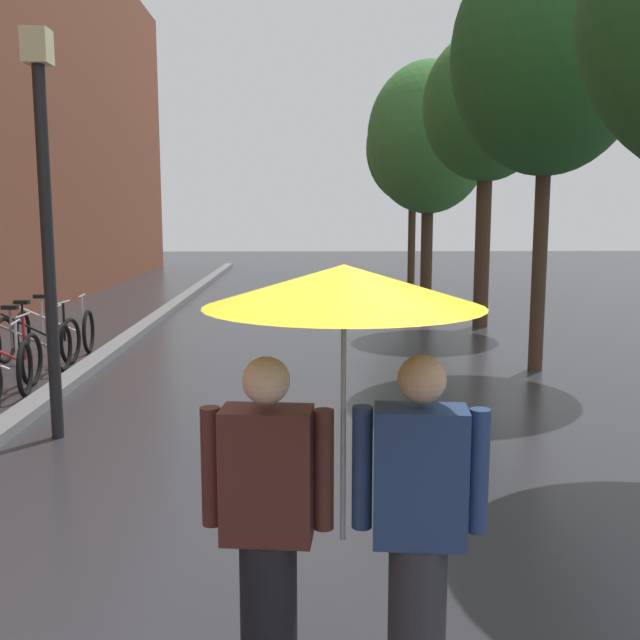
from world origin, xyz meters
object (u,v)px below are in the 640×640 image
street_lamp_post (46,204)px  street_tree_1 (549,56)px  street_tree_3 (429,138)px  parked_bicycle_6 (27,346)px  couple_under_umbrella (343,410)px  street_tree_2 (487,108)px  parked_bicycle_8 (56,330)px  parked_bicycle_7 (37,339)px  street_tree_4 (413,148)px

street_lamp_post → street_tree_1: bearing=27.5°
street_tree_3 → parked_bicycle_6: 11.56m
parked_bicycle_6 → couple_under_umbrella: size_ratio=0.54×
street_tree_2 → street_lamp_post: 9.48m
street_tree_2 → parked_bicycle_6: size_ratio=5.22×
street_tree_2 → couple_under_umbrella: bearing=-106.9°
street_tree_2 → street_tree_3: (-0.35, 4.34, -0.13)m
parked_bicycle_6 → street_lamp_post: bearing=-65.1°
street_tree_1 → parked_bicycle_8: 8.44m
parked_bicycle_6 → street_lamp_post: 3.93m
parked_bicycle_6 → parked_bicycle_8: (-0.05, 1.38, 0.00)m
street_tree_3 → parked_bicycle_6: bearing=-130.5°
street_tree_2 → parked_bicycle_7: street_tree_2 is taller
street_tree_1 → street_lamp_post: size_ratio=1.52×
street_tree_3 → parked_bicycle_8: size_ratio=5.31×
street_tree_1 → street_tree_2: street_tree_1 is taller
street_tree_1 → parked_bicycle_8: (-7.31, 1.44, -3.98)m
street_tree_1 → parked_bicycle_7: size_ratio=5.23×
street_lamp_post → parked_bicycle_6: bearing=114.9°
street_tree_2 → street_lamp_post: (-6.02, -7.07, -1.90)m
street_tree_2 → street_lamp_post: size_ratio=1.44×
street_tree_2 → street_tree_3: size_ratio=0.95×
street_tree_2 → parked_bicycle_8: 8.82m
parked_bicycle_7 → parked_bicycle_8: size_ratio=1.01×
parked_bicycle_8 → couple_under_umbrella: couple_under_umbrella is taller
street_lamp_post → street_tree_2: bearing=49.6°
street_tree_4 → parked_bicycle_6: street_tree_4 is taller
parked_bicycle_7 → couple_under_umbrella: 8.86m
parked_bicycle_8 → street_tree_2: bearing=19.1°
street_tree_3 → couple_under_umbrella: bearing=-101.1°
parked_bicycle_8 → street_tree_4: bearing=57.4°
street_tree_2 → parked_bicycle_6: street_tree_2 is taller
parked_bicycle_6 → street_lamp_post: size_ratio=0.28×
street_tree_1 → parked_bicycle_8: size_ratio=5.31×
parked_bicycle_8 → couple_under_umbrella: size_ratio=0.56×
parked_bicycle_6 → couple_under_umbrella: (4.07, -7.18, 1.02)m
parked_bicycle_8 → couple_under_umbrella: 9.56m
street_tree_2 → couple_under_umbrella: size_ratio=2.81×
couple_under_umbrella → street_tree_2: bearing=73.1°
street_tree_3 → parked_bicycle_8: bearing=-135.9°
street_tree_4 → parked_bicycle_6: bearing=-119.6°
street_tree_2 → street_tree_3: bearing=94.6°
street_tree_1 → parked_bicycle_6: bearing=179.5°
street_tree_4 → street_tree_1: bearing=-90.8°
parked_bicycle_8 → parked_bicycle_6: bearing=-88.0°
street_tree_2 → street_tree_4: bearing=90.0°
street_tree_1 → parked_bicycle_6: (-7.26, 0.06, -3.98)m
street_tree_4 → parked_bicycle_6: 15.56m
street_tree_4 → street_lamp_post: bearing=-110.4°
parked_bicycle_6 → parked_bicycle_7: (-0.06, 0.58, 0.00)m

